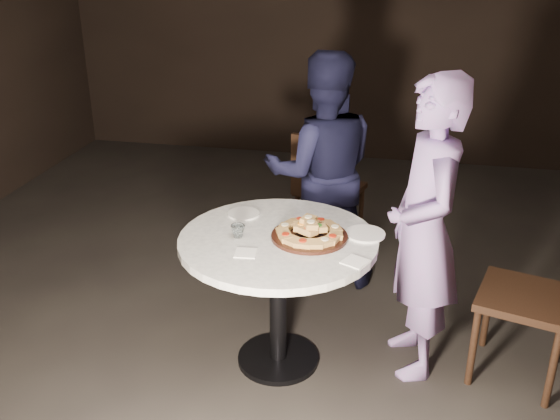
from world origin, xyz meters
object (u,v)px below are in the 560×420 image
chair_far (325,184)px  diner_navy (322,172)px  table (278,262)px  chair_right (548,290)px  diner_teal (424,231)px  serving_board (309,236)px  focaccia_pile (310,230)px  water_glass (238,231)px

chair_far → diner_navy: bearing=110.9°
diner_navy → table: bearing=71.3°
chair_far → diner_navy: 0.49m
chair_far → chair_right: bearing=152.6°
table → diner_teal: size_ratio=0.72×
serving_board → focaccia_pile: focaccia_pile is taller
diner_teal → chair_right: bearing=73.0°
diner_navy → serving_board: bearing=80.7°
serving_board → chair_right: size_ratio=0.41×
table → chair_right: 1.35m
diner_teal → table: bearing=-93.3°
table → chair_far: size_ratio=1.27×
chair_far → diner_teal: diner_teal is taller
water_glass → diner_navy: bearing=74.1°
serving_board → diner_teal: bearing=11.6°
diner_teal → chair_far: bearing=-166.5°
water_glass → diner_navy: diner_navy is taller
chair_right → focaccia_pile: bearing=-69.9°
diner_teal → serving_board: bearing=-93.0°
diner_teal → focaccia_pile: bearing=-93.0°
table → water_glass: size_ratio=16.06×
water_glass → serving_board: bearing=10.2°
serving_board → chair_far: size_ratio=0.43×
water_glass → chair_right: bearing=5.6°
chair_right → diner_teal: (-0.63, 0.03, 0.25)m
serving_board → chair_far: chair_far is taller
water_glass → chair_far: bearing=79.8°
focaccia_pile → chair_far: size_ratio=0.39×
serving_board → diner_navy: bearing=94.4°
water_glass → chair_right: chair_right is taller
diner_teal → diner_navy: bearing=-156.8°
focaccia_pile → diner_navy: size_ratio=0.23×
water_glass → diner_navy: 1.04m
focaccia_pile → water_glass: size_ratio=4.88×
diner_navy → diner_teal: 1.03m
table → chair_far: chair_far is taller
serving_board → diner_teal: size_ratio=0.24×
water_glass → chair_right: size_ratio=0.08×
table → chair_right: (1.34, 0.12, -0.07)m
serving_board → focaccia_pile: size_ratio=1.11×
water_glass → chair_right: (1.54, 0.15, -0.25)m
chair_right → diner_navy: diner_navy is taller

